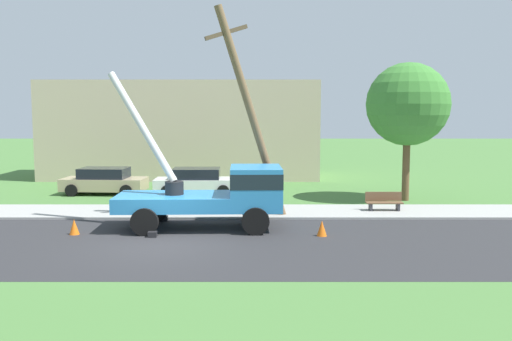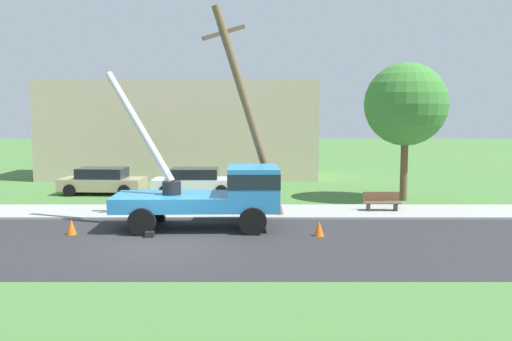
% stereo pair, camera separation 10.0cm
% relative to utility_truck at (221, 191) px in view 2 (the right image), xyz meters
% --- Properties ---
extents(ground_plane, '(120.00, 120.00, 0.00)m').
position_rel_utility_truck_xyz_m(ground_plane, '(-1.89, 9.46, -1.41)').
color(ground_plane, '#477538').
extents(road_asphalt, '(80.00, 8.19, 0.01)m').
position_rel_utility_truck_xyz_m(road_asphalt, '(-1.89, -2.54, -1.40)').
color(road_asphalt, '#2B2B2D').
rests_on(road_asphalt, ground).
extents(sidewalk_strip, '(80.00, 3.14, 0.10)m').
position_rel_utility_truck_xyz_m(sidewalk_strip, '(-1.89, 3.13, -1.36)').
color(sidewalk_strip, '#9E9E99').
rests_on(sidewalk_strip, ground).
extents(utility_truck, '(6.83, 3.21, 5.98)m').
position_rel_utility_truck_xyz_m(utility_truck, '(0.00, 0.00, 0.00)').
color(utility_truck, '#2D84C6').
rests_on(utility_truck, ground).
extents(leaning_utility_pole, '(3.37, 1.44, 8.65)m').
position_rel_utility_truck_xyz_m(leaning_utility_pole, '(1.08, 1.82, 3.02)').
color(leaning_utility_pole, brown).
rests_on(leaning_utility_pole, ground).
extents(traffic_cone_ahead, '(0.36, 0.36, 0.56)m').
position_rel_utility_truck_xyz_m(traffic_cone_ahead, '(3.65, -1.36, -1.13)').
color(traffic_cone_ahead, orange).
rests_on(traffic_cone_ahead, ground).
extents(traffic_cone_behind, '(0.36, 0.36, 0.56)m').
position_rel_utility_truck_xyz_m(traffic_cone_behind, '(-5.26, -1.12, -1.13)').
color(traffic_cone_behind, orange).
rests_on(traffic_cone_behind, ground).
extents(traffic_cone_curbside, '(0.36, 0.36, 0.56)m').
position_rel_utility_truck_xyz_m(traffic_cone_curbside, '(1.44, 1.25, -1.13)').
color(traffic_cone_curbside, orange).
rests_on(traffic_cone_curbside, ground).
extents(parked_sedan_tan, '(4.50, 2.20, 1.42)m').
position_rel_utility_truck_xyz_m(parked_sedan_tan, '(-6.85, 8.57, -0.70)').
color(parked_sedan_tan, tan).
rests_on(parked_sedan_tan, ground).
extents(parked_sedan_white, '(4.44, 2.08, 1.42)m').
position_rel_utility_truck_xyz_m(parked_sedan_white, '(-1.87, 8.36, -0.70)').
color(parked_sedan_white, silver).
rests_on(parked_sedan_white, ground).
extents(park_bench, '(1.60, 0.45, 0.90)m').
position_rel_utility_truck_xyz_m(park_bench, '(6.93, 3.20, -0.95)').
color(park_bench, brown).
rests_on(park_bench, ground).
extents(roadside_tree_near, '(4.08, 4.08, 6.83)m').
position_rel_utility_truck_xyz_m(roadside_tree_near, '(8.77, 6.49, 3.35)').
color(roadside_tree_near, brown).
rests_on(roadside_tree_near, ground).
extents(lowrise_building_backdrop, '(18.00, 6.00, 6.40)m').
position_rel_utility_truck_xyz_m(lowrise_building_backdrop, '(-3.66, 16.64, 1.79)').
color(lowrise_building_backdrop, '#C6B293').
rests_on(lowrise_building_backdrop, ground).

